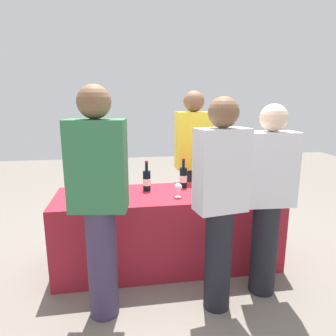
{
  "coord_description": "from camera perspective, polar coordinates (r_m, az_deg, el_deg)",
  "views": [
    {
      "loc": [
        -0.45,
        -2.78,
        1.63
      ],
      "look_at": [
        0.0,
        0.0,
        1.0
      ],
      "focal_mm": 32.22,
      "sensor_mm": 36.0,
      "label": 1
    }
  ],
  "objects": [
    {
      "name": "wine_glass_2",
      "position": [
        3.01,
        13.13,
        -2.65
      ],
      "size": [
        0.06,
        0.06,
        0.14
      ],
      "color": "silver",
      "rests_on": "tasting_table"
    },
    {
      "name": "wine_bottle_6",
      "position": [
        3.25,
        13.45,
        -1.18
      ],
      "size": [
        0.07,
        0.07,
        0.34
      ],
      "color": "black",
      "rests_on": "tasting_table"
    },
    {
      "name": "guest_2",
      "position": [
        2.61,
        18.36,
        -4.98
      ],
      "size": [
        0.41,
        0.24,
        1.61
      ],
      "rotation": [
        0.0,
        0.0,
        -0.06
      ],
      "color": "black",
      "rests_on": "ground_plane"
    },
    {
      "name": "wine_bottle_0",
      "position": [
        2.97,
        -10.63,
        -2.41
      ],
      "size": [
        0.08,
        0.08,
        0.33
      ],
      "color": "black",
      "rests_on": "tasting_table"
    },
    {
      "name": "tasting_table",
      "position": [
        3.09,
        -0.0,
        -11.41
      ],
      "size": [
        2.16,
        0.72,
        0.75
      ],
      "primitive_type": "cube",
      "color": "maroon",
      "rests_on": "ground_plane"
    },
    {
      "name": "ice_bucket",
      "position": [
        3.06,
        12.11,
        -2.26
      ],
      "size": [
        0.21,
        0.21,
        0.22
      ],
      "primitive_type": "cylinder",
      "color": "silver",
      "rests_on": "tasting_table"
    },
    {
      "name": "wine_bottle_3",
      "position": [
        3.12,
        2.91,
        -1.75
      ],
      "size": [
        0.08,
        0.08,
        0.31
      ],
      "color": "black",
      "rests_on": "tasting_table"
    },
    {
      "name": "server_pouring",
      "position": [
        3.5,
        4.72,
        1.48
      ],
      "size": [
        0.4,
        0.23,
        1.74
      ],
      "rotation": [
        0.0,
        0.0,
        3.19
      ],
      "color": "black",
      "rests_on": "ground_plane"
    },
    {
      "name": "wine_glass_1",
      "position": [
        2.8,
        1.93,
        -3.7
      ],
      "size": [
        0.07,
        0.07,
        0.14
      ],
      "color": "silver",
      "rests_on": "tasting_table"
    },
    {
      "name": "guest_1",
      "position": [
        2.3,
        9.84,
        -5.82
      ],
      "size": [
        0.41,
        0.27,
        1.66
      ],
      "rotation": [
        0.0,
        0.0,
        0.16
      ],
      "color": "black",
      "rests_on": "ground_plane"
    },
    {
      "name": "wine_bottle_5",
      "position": [
        3.25,
        10.76,
        -1.19
      ],
      "size": [
        0.08,
        0.08,
        0.33
      ],
      "color": "black",
      "rests_on": "tasting_table"
    },
    {
      "name": "wine_glass_0",
      "position": [
        2.71,
        -11.17,
        -4.39
      ],
      "size": [
        0.08,
        0.08,
        0.14
      ],
      "color": "silver",
      "rests_on": "tasting_table"
    },
    {
      "name": "wine_bottle_1",
      "position": [
        2.95,
        -8.8,
        -2.61
      ],
      "size": [
        0.08,
        0.08,
        0.32
      ],
      "color": "black",
      "rests_on": "tasting_table"
    },
    {
      "name": "guest_0",
      "position": [
        2.23,
        -12.93,
        -5.47
      ],
      "size": [
        0.43,
        0.28,
        1.74
      ],
      "rotation": [
        0.0,
        0.0,
        -0.15
      ],
      "color": "#3F3351",
      "rests_on": "ground_plane"
    },
    {
      "name": "menu_board",
      "position": [
        4.26,
        11.2,
        -3.83
      ],
      "size": [
        0.63,
        0.1,
        0.89
      ],
      "primitive_type": "cube",
      "rotation": [
        0.0,
        0.0,
        0.11
      ],
      "color": "white",
      "rests_on": "ground_plane"
    },
    {
      "name": "ground_plane",
      "position": [
        3.26,
        -0.0,
        -17.45
      ],
      "size": [
        12.0,
        12.0,
        0.0
      ],
      "primitive_type": "plane",
      "color": "slate"
    },
    {
      "name": "wine_bottle_4",
      "position": [
        3.06,
        6.52,
        -2.05
      ],
      "size": [
        0.07,
        0.07,
        0.31
      ],
      "color": "black",
      "rests_on": "tasting_table"
    },
    {
      "name": "wine_bottle_2",
      "position": [
        3.01,
        -4.04,
        -2.34
      ],
      "size": [
        0.08,
        0.08,
        0.3
      ],
      "color": "black",
      "rests_on": "tasting_table"
    }
  ]
}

